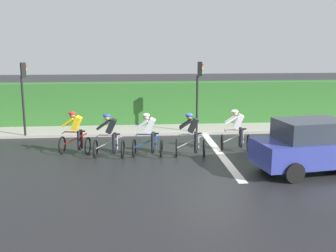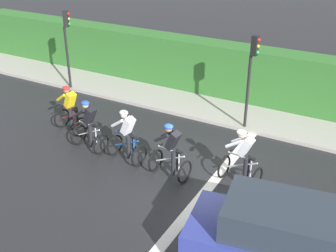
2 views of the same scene
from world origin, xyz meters
name	(u,v)px [view 1 (image 1 of 2)]	position (x,y,z in m)	size (l,w,h in m)	color
ground_plane	(211,153)	(0.00, 0.00, 0.00)	(80.00, 80.00, 0.00)	black
sidewalk_kerb	(153,128)	(4.61, 2.00, 0.06)	(2.80, 25.70, 0.12)	#9E998E
stone_wall_low	(152,120)	(5.51, 2.00, 0.30)	(0.44, 25.70, 0.59)	gray
hedge_wall	(152,104)	(5.81, 2.00, 1.10)	(1.10, 25.70, 2.20)	#2D6628
road_marking_stop_line	(220,153)	(0.00, -0.35, 0.00)	(7.00, 0.30, 0.01)	silver
cyclist_lead	(75,134)	(0.33, 5.16, 0.80)	(0.89, 1.20, 1.66)	black
cyclist_second	(110,137)	(-0.31, 3.83, 0.80)	(0.82, 1.16, 1.66)	black
cyclist_mid	(149,136)	(-0.31, 2.41, 0.80)	(0.85, 1.18, 1.66)	black
cyclist_fourth	(191,136)	(-0.45, 0.83, 0.80)	(0.80, 1.15, 1.66)	black
cyclist_trailing	(237,132)	(0.20, -1.03, 0.80)	(0.82, 1.16, 1.66)	black
car_navy	(315,146)	(-2.55, -2.96, 0.87)	(2.35, 4.31, 1.76)	navy
traffic_light_near_crossing	(199,87)	(3.39, -0.04, 2.22)	(0.22, 0.31, 3.34)	black
traffic_light_far_junction	(24,88)	(3.32, 7.73, 2.22)	(0.27, 0.29, 3.34)	black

